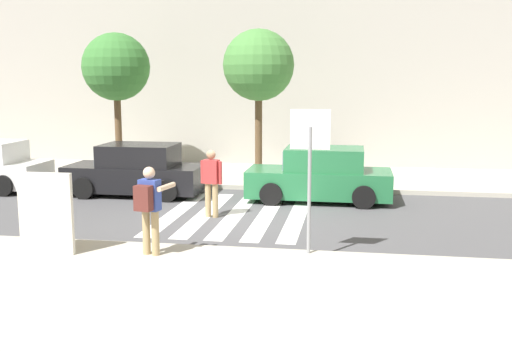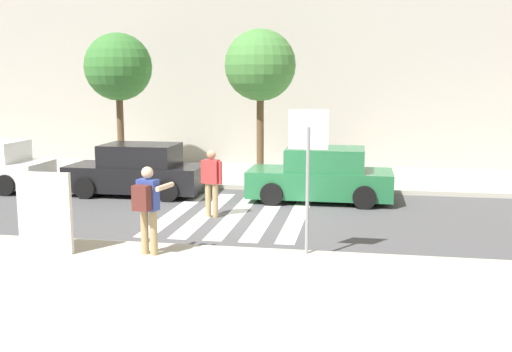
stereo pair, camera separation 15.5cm
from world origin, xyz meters
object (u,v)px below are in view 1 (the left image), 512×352
(pedestrian_crossing, at_px, (211,180))
(advertising_board, at_px, (46,213))
(street_tree_west, at_px, (116,68))
(parked_car_green, at_px, (320,176))
(stop_sign, at_px, (310,149))
(photographer_with_backpack, at_px, (149,203))
(parked_car_black, at_px, (136,171))
(street_tree_center, at_px, (259,66))

(pedestrian_crossing, xyz_separation_m, advertising_board, (-2.31, -4.06, -0.03))
(street_tree_west, bearing_deg, parked_car_green, -21.52)
(parked_car_green, bearing_deg, stop_sign, -88.97)
(photographer_with_backpack, relative_size, street_tree_west, 0.35)
(parked_car_black, bearing_deg, advertising_board, -84.53)
(photographer_with_backpack, height_order, parked_car_black, photographer_with_backpack)
(street_tree_center, bearing_deg, parked_car_green, -49.08)
(parked_car_green, distance_m, street_tree_center, 4.63)
(pedestrian_crossing, distance_m, advertising_board, 4.67)
(stop_sign, relative_size, street_tree_center, 0.57)
(photographer_with_backpack, relative_size, advertising_board, 1.08)
(stop_sign, relative_size, photographer_with_backpack, 1.63)
(parked_car_green, bearing_deg, advertising_board, -126.97)
(photographer_with_backpack, relative_size, parked_car_black, 0.42)
(stop_sign, bearing_deg, street_tree_center, 105.69)
(stop_sign, height_order, pedestrian_crossing, stop_sign)
(photographer_with_backpack, relative_size, parked_car_green, 0.42)
(stop_sign, distance_m, parked_car_black, 8.16)
(photographer_with_backpack, distance_m, advertising_board, 2.04)
(stop_sign, distance_m, street_tree_west, 11.41)
(parked_car_green, bearing_deg, street_tree_center, 130.92)
(pedestrian_crossing, relative_size, street_tree_center, 0.35)
(pedestrian_crossing, distance_m, parked_car_black, 3.85)
(advertising_board, bearing_deg, photographer_with_backpack, 6.03)
(advertising_board, bearing_deg, street_tree_west, 103.89)
(photographer_with_backpack, distance_m, parked_car_black, 6.88)
(photographer_with_backpack, xyz_separation_m, advertising_board, (-2.02, -0.21, -0.23))
(stop_sign, xyz_separation_m, street_tree_center, (-2.32, 8.25, 1.70))
(stop_sign, xyz_separation_m, photographer_with_backpack, (-3.01, -0.63, -1.02))
(parked_car_black, relative_size, parked_car_green, 1.00)
(parked_car_black, bearing_deg, photographer_with_backpack, -67.31)
(photographer_with_backpack, distance_m, street_tree_west, 10.51)
(photographer_with_backpack, bearing_deg, street_tree_west, 115.30)
(stop_sign, bearing_deg, advertising_board, -170.46)
(parked_car_black, distance_m, parked_car_green, 5.55)
(parked_car_green, xyz_separation_m, advertising_board, (-4.93, -6.54, 0.21))
(photographer_with_backpack, height_order, parked_car_green, photographer_with_backpack)
(stop_sign, distance_m, parked_car_green, 5.88)
(street_tree_west, bearing_deg, street_tree_center, -3.45)
(photographer_with_backpack, xyz_separation_m, parked_car_green, (2.91, 6.33, -0.44))
(stop_sign, relative_size, advertising_board, 1.75)
(street_tree_west, bearing_deg, parked_car_black, -59.30)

